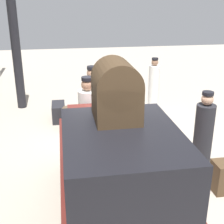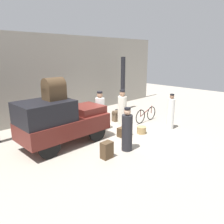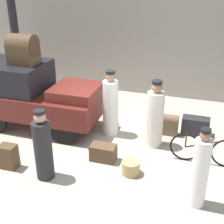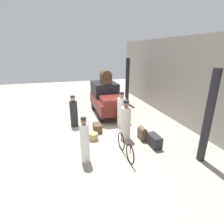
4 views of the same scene
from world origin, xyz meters
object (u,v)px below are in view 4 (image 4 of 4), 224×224
at_px(porter_with_bicycle, 74,113).
at_px(trunk_umber_medium, 154,141).
at_px(truck, 107,98).
at_px(suitcase_black_upright, 142,133).
at_px(conductor_in_dark_uniform, 85,142).
at_px(porter_standing_middle, 121,111).
at_px(wicker_basket, 94,137).
at_px(bicycle, 125,147).
at_px(trunk_on_truck_roof, 106,77).
at_px(porter_carrying_trunk, 126,122).
at_px(suitcase_tan_flat, 74,114).
at_px(trunk_large_brown, 97,128).

relative_size(porter_with_bicycle, trunk_umber_medium, 2.20).
relative_size(truck, suitcase_black_upright, 5.86).
height_order(conductor_in_dark_uniform, suitcase_black_upright, conductor_in_dark_uniform).
bearing_deg(porter_with_bicycle, porter_standing_middle, 71.66).
bearing_deg(wicker_basket, porter_standing_middle, 121.50).
relative_size(truck, bicycle, 2.07).
height_order(porter_standing_middle, conductor_in_dark_uniform, porter_standing_middle).
bearing_deg(conductor_in_dark_uniform, wicker_basket, 158.93).
relative_size(conductor_in_dark_uniform, trunk_on_truck_roof, 2.08).
bearing_deg(wicker_basket, porter_with_bicycle, -159.06).
distance_m(porter_standing_middle, trunk_on_truck_roof, 2.81).
xyz_separation_m(bicycle, wicker_basket, (-1.59, -0.92, -0.22)).
xyz_separation_m(conductor_in_dark_uniform, porter_carrying_trunk, (-1.24, 2.00, 0.03)).
xyz_separation_m(truck, trunk_umber_medium, (4.53, 0.86, -0.76)).
relative_size(bicycle, suitcase_black_upright, 2.83).
height_order(bicycle, porter_carrying_trunk, porter_carrying_trunk).
bearing_deg(bicycle, porter_carrying_trunk, 159.38).
height_order(wicker_basket, suitcase_black_upright, suitcase_black_upright).
xyz_separation_m(porter_standing_middle, conductor_in_dark_uniform, (2.51, -2.23, -0.06)).
relative_size(wicker_basket, conductor_in_dark_uniform, 0.24).
relative_size(conductor_in_dark_uniform, suitcase_tan_flat, 2.87).
distance_m(porter_with_bicycle, trunk_large_brown, 1.54).
height_order(bicycle, suitcase_black_upright, bicycle).
bearing_deg(wicker_basket, truck, 155.72).
height_order(suitcase_tan_flat, suitcase_black_upright, suitcase_black_upright).
xyz_separation_m(wicker_basket, suitcase_black_upright, (0.57, 2.11, 0.16)).
bearing_deg(suitcase_black_upright, truck, -170.61).
bearing_deg(porter_standing_middle, suitcase_tan_flat, -127.61).
bearing_deg(conductor_in_dark_uniform, trunk_large_brown, 158.11).
bearing_deg(trunk_on_truck_roof, truck, 0.00).
distance_m(bicycle, conductor_in_dark_uniform, 1.56).
relative_size(trunk_umber_medium, suitcase_tan_flat, 1.26).
distance_m(suitcase_tan_flat, trunk_large_brown, 2.22).
relative_size(porter_standing_middle, porter_carrying_trunk, 1.03).
bearing_deg(trunk_umber_medium, porter_with_bicycle, -135.33).
xyz_separation_m(bicycle, trunk_umber_medium, (-0.33, 1.41, -0.13)).
bearing_deg(suitcase_black_upright, suitcase_tan_flat, -140.71).
height_order(wicker_basket, porter_standing_middle, porter_standing_middle).
bearing_deg(porter_with_bicycle, trunk_umber_medium, 44.67).
distance_m(porter_standing_middle, suitcase_black_upright, 1.73).
distance_m(porter_carrying_trunk, suitcase_black_upright, 0.90).
height_order(porter_standing_middle, trunk_on_truck_roof, trunk_on_truck_roof).
height_order(porter_standing_middle, suitcase_black_upright, porter_standing_middle).
distance_m(trunk_umber_medium, suitcase_tan_flat, 5.00).
bearing_deg(trunk_large_brown, trunk_umber_medium, 44.43).
relative_size(trunk_umber_medium, trunk_on_truck_roof, 0.92).
bearing_deg(porter_carrying_trunk, conductor_in_dark_uniform, -58.25).
bearing_deg(porter_standing_middle, porter_carrying_trunk, -10.42).
bearing_deg(porter_with_bicycle, trunk_on_truck_roof, 127.20).
bearing_deg(trunk_large_brown, conductor_in_dark_uniform, -21.89).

